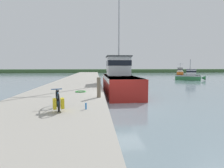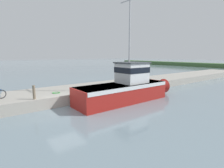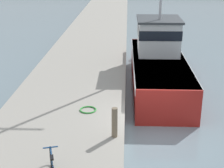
# 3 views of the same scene
# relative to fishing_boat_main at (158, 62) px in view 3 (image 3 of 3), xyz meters

# --- Properties ---
(ground_plane) EXTENTS (320.00, 320.00, 0.00)m
(ground_plane) POSITION_rel_fishing_boat_main_xyz_m (-0.48, -6.02, -1.33)
(ground_plane) COLOR gray
(dock_pier) EXTENTS (5.20, 80.00, 0.93)m
(dock_pier) POSITION_rel_fishing_boat_main_xyz_m (-4.40, -6.02, -0.86)
(dock_pier) COLOR #A39E93
(dock_pier) RESTS_ON ground_plane
(fishing_boat_main) EXTENTS (2.92, 10.97, 11.00)m
(fishing_boat_main) POSITION_rel_fishing_boat_main_xyz_m (0.00, 0.00, 0.00)
(fishing_boat_main) COLOR maroon
(fishing_boat_main) RESTS_ON ground_plane
(mooring_post) EXTENTS (0.21, 0.21, 1.10)m
(mooring_post) POSITION_rel_fishing_boat_main_xyz_m (-2.15, -7.81, 0.15)
(mooring_post) COLOR #756651
(mooring_post) RESTS_ON dock_pier
(hose_coil) EXTENTS (0.69, 0.69, 0.06)m
(hose_coil) POSITION_rel_fishing_boat_main_xyz_m (-3.33, -5.68, -0.37)
(hose_coil) COLOR green
(hose_coil) RESTS_ON dock_pier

